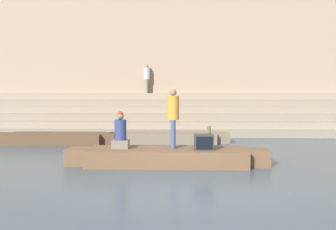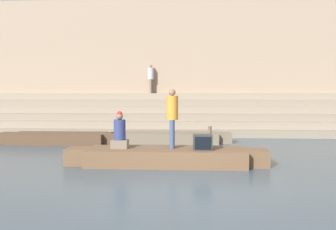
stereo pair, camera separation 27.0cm
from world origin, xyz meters
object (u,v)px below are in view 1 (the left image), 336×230
rowboat_main (167,156)px  person_standing (173,114)px  moored_boat_shore (56,138)px  person_rowing (121,133)px  tv_set (204,142)px  mooring_post (209,139)px  person_on_steps (147,77)px  moored_boat_distant (169,137)px

rowboat_main → person_standing: 1.23m
person_standing → moored_boat_shore: size_ratio=0.34×
rowboat_main → person_rowing: person_rowing is taller
tv_set → mooring_post: bearing=83.2°
mooring_post → person_on_steps: (-2.85, 7.01, 2.63)m
person_standing → person_rowing: 1.62m
mooring_post → moored_boat_shore: bearing=164.0°
moored_boat_shore → moored_boat_distant: 4.74m
moored_boat_shore → person_on_steps: 6.83m
mooring_post → person_standing: bearing=-119.5°
moored_boat_shore → mooring_post: bearing=-18.8°
rowboat_main → moored_boat_shore: (-4.78, 4.09, -0.02)m
rowboat_main → tv_set: size_ratio=10.90×
person_rowing → moored_boat_shore: size_ratio=0.21×
person_standing → person_on_steps: bearing=105.5°
mooring_post → person_on_steps: person_on_steps is taller
moored_boat_shore → mooring_post: size_ratio=5.47×
person_rowing → tv_set: 2.41m
tv_set → mooring_post: 2.48m
person_standing → moored_boat_distant: size_ratio=0.33×
person_standing → moored_boat_distant: bearing=98.8°
rowboat_main → mooring_post: size_ratio=6.27×
rowboat_main → person_standing: bearing=29.2°
moored_boat_distant → mooring_post: bearing=-62.5°
rowboat_main → moored_boat_shore: bearing=138.8°
rowboat_main → moored_boat_shore: rowboat_main is taller
moored_boat_distant → person_on_steps: 5.68m
tv_set → moored_boat_shore: (-5.83, 4.22, -0.46)m
moored_boat_shore → person_on_steps: size_ratio=3.10×
tv_set → person_rowing: bearing=178.4°
moored_boat_distant → tv_set: bearing=-82.3°
person_standing → tv_set: person_standing is taller
mooring_post → moored_boat_distant: bearing=123.1°
rowboat_main → mooring_post: bearing=57.7°
rowboat_main → mooring_post: 2.72m
person_on_steps → moored_boat_distant: bearing=-167.0°
person_standing → person_on_steps: 9.49m
tv_set → moored_boat_distant: (-1.12, 4.73, -0.46)m
tv_set → moored_boat_distant: tv_set is taller
person_standing → moored_boat_distant: (-0.25, 4.49, -1.24)m
person_standing → tv_set: 1.19m
person_standing → person_on_steps: size_ratio=1.05×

